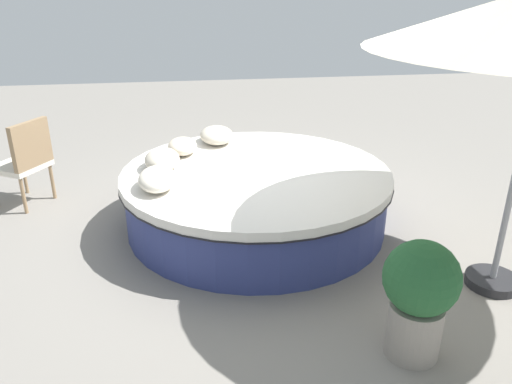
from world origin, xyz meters
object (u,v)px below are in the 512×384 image
Objects in this scene: throw_pillow_0 at (217,135)px; planter at (419,294)px; throw_pillow_2 at (162,159)px; throw_pillow_1 at (182,146)px; throw_pillow_3 at (157,179)px; round_bed at (256,197)px; patio_chair at (25,158)px.

planter is (3.10, 1.10, -0.21)m from throw_pillow_0.
throw_pillow_0 is 1.03× the size of throw_pillow_2.
throw_pillow_1 is 0.52× the size of planter.
throw_pillow_0 is at bearing 142.14° from throw_pillow_2.
throw_pillow_0 and throw_pillow_3 have the same top height.
patio_chair is (-0.86, -2.46, 0.25)m from round_bed.
patio_chair is (-0.67, -1.52, -0.14)m from throw_pillow_2.
planter is at bearing 19.62° from throw_pillow_0.
throw_pillow_1 is at bearing -67.14° from patio_chair.
throw_pillow_2 is (0.78, -0.61, 0.01)m from throw_pillow_0.
throw_pillow_1 is 0.85× the size of throw_pillow_3.
throw_pillow_0 is 2.14m from patio_chair.
throw_pillow_3 is (1.30, -0.64, -0.00)m from throw_pillow_0.
round_bed is 1.09m from throw_pillow_3.
planter is at bearing 36.53° from throw_pillow_2.
throw_pillow_2 is at bearing -83.78° from patio_chair.
throw_pillow_1 reaches higher than round_bed.
patio_chair is at bearing -87.07° from throw_pillow_0.
round_bed is 6.04× the size of throw_pillow_1.
round_bed is 5.12× the size of throw_pillow_3.
round_bed is 2.79× the size of patio_chair.
planter is (2.99, 3.23, -0.07)m from patio_chair.
round_bed is at bearing -79.12° from patio_chair.
round_bed is 5.34× the size of throw_pillow_2.
round_bed is 3.17× the size of planter.
patio_chair is 1.14× the size of planter.
throw_pillow_3 is at bearing -135.82° from planter.
throw_pillow_2 is (0.45, -0.21, 0.02)m from throw_pillow_1.
throw_pillow_3 is 1.91m from patio_chair.
patio_chair is at bearing -97.29° from throw_pillow_1.
throw_pillow_2 is 2.88m from planter.
patio_chair is at bearing -109.27° from round_bed.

